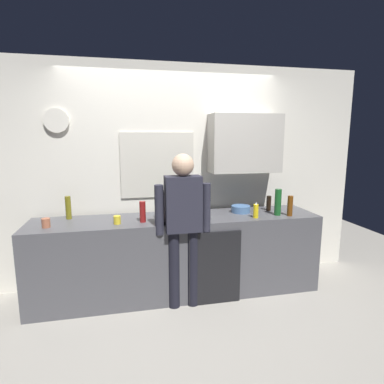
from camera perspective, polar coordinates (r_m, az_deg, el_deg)
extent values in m
plane|color=#9E998E|center=(3.55, -1.54, -19.76)|extent=(8.00, 8.00, 0.00)
cube|color=#4C4C51|center=(3.63, -2.48, -11.37)|extent=(3.16, 0.64, 0.88)
cube|color=black|center=(3.42, 4.17, -13.60)|extent=(0.56, 0.02, 0.79)
cube|color=silver|center=(3.83, -3.67, 3.03)|extent=(4.76, 0.10, 2.60)
cube|color=beige|center=(3.74, -6.24, 4.86)|extent=(0.86, 0.02, 0.76)
cube|color=#8CA5C6|center=(3.74, -6.25, 4.87)|extent=(0.80, 0.02, 0.70)
cube|color=#B7B2A8|center=(3.82, 9.52, 8.66)|extent=(0.84, 0.32, 0.68)
cylinder|color=silver|center=(3.76, -23.34, 11.78)|extent=(0.26, 0.03, 0.26)
cube|color=black|center=(3.31, -4.29, -5.18)|extent=(0.20, 0.20, 0.03)
cube|color=black|center=(3.33, -4.47, -2.34)|extent=(0.18, 0.08, 0.28)
cylinder|color=black|center=(3.27, -4.23, -4.13)|extent=(0.11, 0.11, 0.11)
cylinder|color=black|center=(3.25, -4.36, -0.07)|extent=(0.17, 0.17, 0.03)
cylinder|color=#195923|center=(3.69, 15.28, -1.78)|extent=(0.07, 0.07, 0.30)
cylinder|color=black|center=(3.90, 13.71, -1.98)|extent=(0.06, 0.06, 0.18)
cylinder|color=#2D8C33|center=(3.50, -4.59, -2.26)|extent=(0.09, 0.09, 0.28)
cylinder|color=olive|center=(3.65, -21.47, -2.65)|extent=(0.06, 0.06, 0.25)
cylinder|color=maroon|center=(3.32, -8.93, -3.55)|extent=(0.06, 0.06, 0.22)
cylinder|color=brown|center=(3.70, 17.31, -2.40)|extent=(0.06, 0.06, 0.23)
cylinder|color=#B26647|center=(3.42, -24.91, -5.09)|extent=(0.08, 0.08, 0.09)
cylinder|color=yellow|center=(3.32, -13.39, -4.92)|extent=(0.07, 0.07, 0.08)
cylinder|color=#4C72A5|center=(3.76, 8.82, -3.06)|extent=(0.22, 0.22, 0.08)
cylinder|color=yellow|center=(3.53, 11.47, -3.42)|extent=(0.06, 0.06, 0.15)
cone|color=white|center=(3.51, 11.52, -1.99)|extent=(0.02, 0.02, 0.03)
cylinder|color=black|center=(3.35, -3.30, -13.83)|extent=(0.12, 0.12, 0.82)
cylinder|color=black|center=(3.39, 0.14, -13.56)|extent=(0.12, 0.12, 0.82)
cube|color=#262633|center=(3.16, -1.63, -2.15)|extent=(0.36, 0.20, 0.56)
sphere|color=#D8AD8C|center=(3.10, -1.67, 4.92)|extent=(0.22, 0.22, 0.22)
cylinder|color=#262633|center=(3.13, -5.95, -3.23)|extent=(0.09, 0.09, 0.50)
cylinder|color=#262633|center=(3.22, 2.58, -2.83)|extent=(0.09, 0.09, 0.50)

